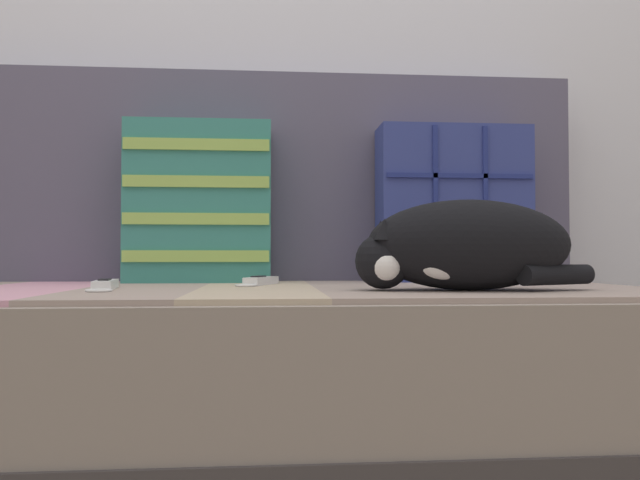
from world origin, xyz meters
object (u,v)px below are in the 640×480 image
object	(u,v)px
throw_pillow_quilted	(453,204)
sleeping_cat	(461,247)
couch	(258,383)
game_remote_near	(105,285)
throw_pillow_striped	(199,202)
game_remote_far	(260,281)

from	to	relation	value
throw_pillow_quilted	sleeping_cat	distance (m)	0.48
throw_pillow_quilted	sleeping_cat	bearing A→B (deg)	-105.10
couch	game_remote_near	distance (m)	0.39
throw_pillow_quilted	throw_pillow_striped	world-z (taller)	same
couch	game_remote_near	world-z (taller)	game_remote_near
throw_pillow_quilted	throw_pillow_striped	distance (m)	0.67
throw_pillow_striped	throw_pillow_quilted	bearing A→B (deg)	0.04
sleeping_cat	game_remote_near	bearing A→B (deg)	171.66
throw_pillow_striped	game_remote_far	size ratio (longest dim) A/B	2.11
throw_pillow_striped	game_remote_near	size ratio (longest dim) A/B	1.98
couch	game_remote_near	size ratio (longest dim) A/B	8.61
throw_pillow_quilted	throw_pillow_striped	size ratio (longest dim) A/B	1.00
couch	throw_pillow_striped	size ratio (longest dim) A/B	4.35
sleeping_cat	game_remote_near	world-z (taller)	sleeping_cat
throw_pillow_quilted	sleeping_cat	size ratio (longest dim) A/B	0.88
throw_pillow_striped	game_remote_far	xyz separation A→B (m)	(0.16, -0.16, -0.20)
couch	throw_pillow_quilted	world-z (taller)	throw_pillow_quilted
game_remote_near	couch	bearing A→B (deg)	18.36
game_remote_far	throw_pillow_striped	bearing A→B (deg)	133.93
game_remote_far	sleeping_cat	bearing A→B (deg)	-35.93
couch	sleeping_cat	xyz separation A→B (m)	(0.39, -0.20, 0.29)
sleeping_cat	throw_pillow_striped	bearing A→B (deg)	140.81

